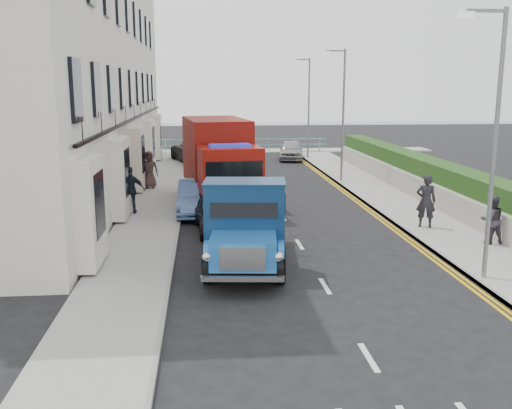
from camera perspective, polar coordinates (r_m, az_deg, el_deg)
The scene contains 22 objects.
ground at distance 16.95m, azimuth 5.50°, elevation -5.84°, with size 120.00×120.00×0.00m, color black.
pavement_west at distance 25.46m, azimuth -9.93°, elevation 0.14°, with size 2.40×38.00×0.12m, color gray.
pavement_east at distance 26.73m, azimuth 13.12°, elevation 0.55°, with size 2.60×38.00×0.12m, color gray.
promenade at distance 45.26m, azimuth -1.33°, elevation 5.35°, with size 30.00×2.50×0.12m, color gray.
sea_plane at distance 76.10m, azimuth -2.96°, elevation 7.89°, with size 120.00×120.00×0.00m, color #4D5B69.
terrace_west at distance 29.64m, azimuth -18.35°, elevation 15.16°, with size 6.31×30.20×14.25m.
garden_east at distance 27.24m, azimuth 17.02°, elevation 2.35°, with size 1.45×28.00×1.75m.
seafront_railing at distance 44.41m, azimuth -1.27°, elevation 5.90°, with size 13.00×0.08×1.11m.
lamp_near at distance 15.69m, azimuth 22.48°, elevation 6.80°, with size 1.23×0.18×7.00m.
lamp_mid at distance 30.76m, azimuth 8.51°, elevation 9.56°, with size 1.23×0.18×7.00m.
lamp_far at distance 40.54m, azimuth 5.13°, elevation 10.14°, with size 1.23×0.18×7.00m.
bedford_lorry at distance 15.76m, azimuth -1.10°, elevation -2.66°, with size 2.66×5.63×2.58m.
red_lorry at distance 24.81m, azimuth -3.76°, elevation 4.47°, with size 3.29×7.33×3.71m.
parked_car_front at distance 20.41m, azimuth -3.78°, elevation -0.82°, with size 1.60×3.97×1.35m, color black.
parked_car_mid at distance 23.29m, azimuth -5.94°, elevation 0.74°, with size 1.45×4.16×1.37m, color #4F6CA9.
parked_car_rear at distance 33.58m, azimuth -4.41°, elevation 4.20°, with size 2.01×4.95×1.44m, color #ABACB0.
seafront_car_left at distance 38.91m, azimuth -5.87°, elevation 5.37°, with size 2.73×5.93×1.65m, color black.
seafront_car_right at distance 40.49m, azimuth 3.53°, elevation 5.47°, with size 1.63×4.04×1.38m, color #98989C.
pedestrian_east_near at distance 21.31m, azimuth 16.63°, elevation 0.35°, with size 0.70×0.46×1.91m, color black.
pedestrian_east_far at distance 19.80m, azimuth 22.52°, elevation -1.42°, with size 0.76×0.59×1.57m, color #352F3A.
pedestrian_west_near at distance 23.14m, azimuth -12.42°, elevation 1.41°, with size 1.11×0.46×1.89m, color black.
pedestrian_west_far at distance 28.83m, azimuth -10.64°, elevation 3.46°, with size 0.91×0.59×1.86m, color #443331.
Camera 1 is at (-3.09, -15.87, 5.11)m, focal length 40.00 mm.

